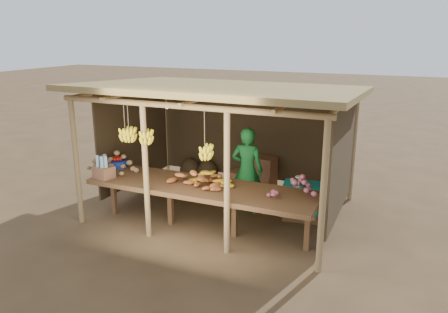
% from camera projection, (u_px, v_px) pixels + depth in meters
% --- Properties ---
extents(ground, '(60.00, 60.00, 0.00)m').
position_uv_depth(ground, '(224.00, 210.00, 8.27)').
color(ground, brown).
rests_on(ground, ground).
extents(stall_structure, '(4.70, 3.50, 2.43)m').
position_uv_depth(stall_structure, '(222.00, 109.00, 7.78)').
color(stall_structure, '#A18153').
rests_on(stall_structure, ground).
extents(counter, '(3.90, 1.05, 0.80)m').
position_uv_depth(counter, '(201.00, 189.00, 7.23)').
color(counter, brown).
rests_on(counter, ground).
extents(potato_heap, '(1.05, 0.73, 0.36)m').
position_uv_depth(potato_heap, '(110.00, 162.00, 7.89)').
color(potato_heap, '#9A7A4F').
rests_on(potato_heap, counter).
extents(sweet_potato_heap, '(0.96, 0.63, 0.36)m').
position_uv_depth(sweet_potato_heap, '(198.00, 174.00, 7.25)').
color(sweet_potato_heap, '#B15D2D').
rests_on(sweet_potato_heap, counter).
extents(onion_heap, '(0.96, 0.68, 0.36)m').
position_uv_depth(onion_heap, '(297.00, 188.00, 6.56)').
color(onion_heap, '#A44F5D').
rests_on(onion_heap, counter).
extents(banana_pile, '(0.66, 0.46, 0.35)m').
position_uv_depth(banana_pile, '(212.00, 174.00, 7.26)').
color(banana_pile, gold).
rests_on(banana_pile, counter).
extents(tomato_basin, '(0.39, 0.39, 0.20)m').
position_uv_depth(tomato_basin, '(117.00, 163.00, 8.18)').
color(tomato_basin, navy).
rests_on(tomato_basin, counter).
extents(bottle_box, '(0.37, 0.32, 0.41)m').
position_uv_depth(bottle_box, '(104.00, 169.00, 7.55)').
color(bottle_box, brown).
rests_on(bottle_box, counter).
extents(vendor, '(0.62, 0.45, 1.61)m').
position_uv_depth(vendor, '(247.00, 170.00, 7.99)').
color(vendor, '#176929').
rests_on(vendor, ground).
extents(tarp_crate, '(0.76, 0.67, 0.82)m').
position_uv_depth(tarp_crate, '(302.00, 200.00, 7.83)').
color(tarp_crate, brown).
rests_on(tarp_crate, ground).
extents(carton_stack, '(1.04, 0.46, 0.74)m').
position_uv_depth(carton_stack, '(256.00, 176.00, 9.15)').
color(carton_stack, brown).
rests_on(carton_stack, ground).
extents(burlap_sacks, '(0.90, 0.47, 0.64)m').
position_uv_depth(burlap_sacks, '(199.00, 171.00, 9.68)').
color(burlap_sacks, '#41321E').
rests_on(burlap_sacks, ground).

